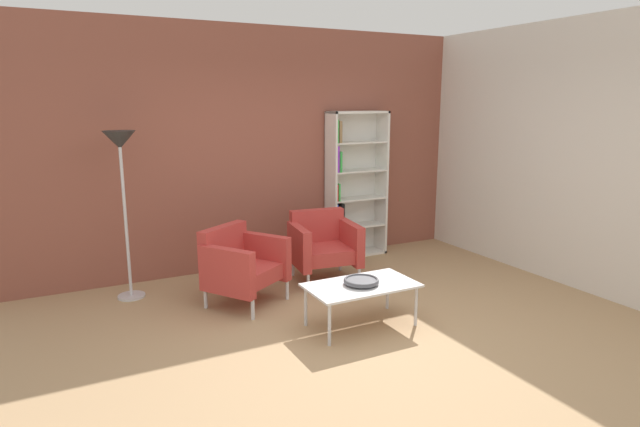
# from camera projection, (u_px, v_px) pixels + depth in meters

# --- Properties ---
(ground_plane) EXTENTS (8.32, 8.32, 0.00)m
(ground_plane) POSITION_uv_depth(u_px,v_px,m) (357.00, 339.00, 4.63)
(ground_plane) COLOR tan
(brick_back_panel) EXTENTS (6.40, 0.12, 2.90)m
(brick_back_panel) POSITION_uv_depth(u_px,v_px,m) (254.00, 149.00, 6.47)
(brick_back_panel) COLOR brown
(brick_back_panel) RESTS_ON ground_plane
(plaster_right_partition) EXTENTS (0.12, 5.20, 2.90)m
(plaster_right_partition) POSITION_uv_depth(u_px,v_px,m) (544.00, 152.00, 6.13)
(plaster_right_partition) COLOR silver
(plaster_right_partition) RESTS_ON ground_plane
(bookshelf_tall) EXTENTS (0.80, 0.30, 1.90)m
(bookshelf_tall) POSITION_uv_depth(u_px,v_px,m) (352.00, 187.00, 6.97)
(bookshelf_tall) COLOR silver
(bookshelf_tall) RESTS_ON ground_plane
(coffee_table_low) EXTENTS (1.00, 0.56, 0.40)m
(coffee_table_low) POSITION_uv_depth(u_px,v_px,m) (361.00, 288.00, 4.83)
(coffee_table_low) COLOR silver
(coffee_table_low) RESTS_ON ground_plane
(decorative_bowl) EXTENTS (0.32, 0.32, 0.05)m
(decorative_bowl) POSITION_uv_depth(u_px,v_px,m) (361.00, 281.00, 4.81)
(decorative_bowl) COLOR #4C4C51
(decorative_bowl) RESTS_ON coffee_table_low
(armchair_corner_red) EXTENTS (0.94, 0.93, 0.78)m
(armchair_corner_red) POSITION_uv_depth(u_px,v_px,m) (241.00, 264.00, 5.38)
(armchair_corner_red) COLOR #B73833
(armchair_corner_red) RESTS_ON ground_plane
(armchair_near_window) EXTENTS (0.80, 0.75, 0.78)m
(armchair_near_window) POSITION_uv_depth(u_px,v_px,m) (323.00, 244.00, 6.10)
(armchair_near_window) COLOR #B73833
(armchair_near_window) RESTS_ON ground_plane
(floor_lamp_torchiere) EXTENTS (0.32, 0.32, 1.74)m
(floor_lamp_torchiere) POSITION_uv_depth(u_px,v_px,m) (121.00, 160.00, 5.31)
(floor_lamp_torchiere) COLOR silver
(floor_lamp_torchiere) RESTS_ON ground_plane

